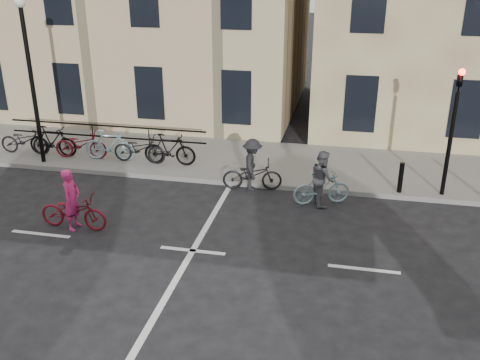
% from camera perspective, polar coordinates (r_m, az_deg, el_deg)
% --- Properties ---
extents(ground, '(120.00, 120.00, 0.00)m').
position_cam_1_polar(ground, '(12.91, -5.07, -7.52)').
color(ground, black).
rests_on(ground, ground).
extents(sidewalk, '(46.00, 4.00, 0.15)m').
position_cam_1_polar(sidewalk, '(19.30, -11.38, 2.86)').
color(sidewalk, slate).
rests_on(sidewalk, ground).
extents(traffic_light, '(0.18, 0.30, 3.90)m').
position_cam_1_polar(traffic_light, '(15.76, 21.86, 6.26)').
color(traffic_light, black).
rests_on(traffic_light, sidewalk).
extents(lamp_post, '(0.36, 0.36, 5.28)m').
position_cam_1_polar(lamp_post, '(18.25, -21.61, 11.72)').
color(lamp_post, black).
rests_on(lamp_post, sidewalk).
extents(bollard_east, '(0.14, 0.14, 0.90)m').
position_cam_1_polar(bollard_east, '(16.08, 16.77, 0.25)').
color(bollard_east, black).
rests_on(bollard_east, sidewalk).
extents(parked_bikes, '(7.25, 1.23, 1.05)m').
position_cam_1_polar(parked_bikes, '(18.68, -15.24, 3.68)').
color(parked_bikes, black).
rests_on(parked_bikes, sidewalk).
extents(cyclist_pink, '(1.82, 0.67, 1.61)m').
position_cam_1_polar(cyclist_pink, '(14.28, -17.39, -2.90)').
color(cyclist_pink, maroon).
rests_on(cyclist_pink, ground).
extents(cyclist_grey, '(1.70, 1.02, 1.59)m').
position_cam_1_polar(cyclist_grey, '(15.10, 8.75, -0.32)').
color(cyclist_grey, '#86A8B0').
rests_on(cyclist_grey, ground).
extents(cyclist_dark, '(1.85, 1.10, 1.58)m').
position_cam_1_polar(cyclist_dark, '(15.90, 1.32, 1.07)').
color(cyclist_dark, black).
rests_on(cyclist_dark, ground).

